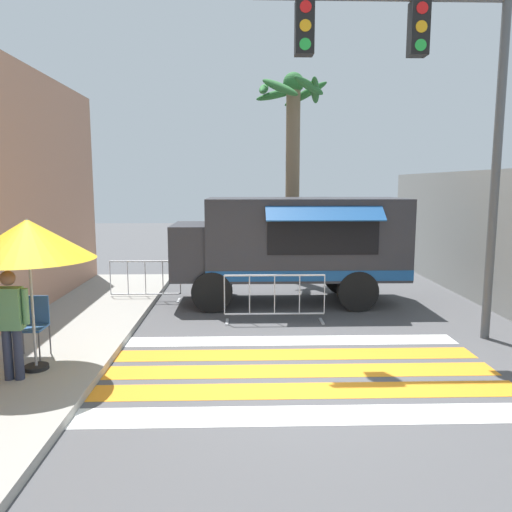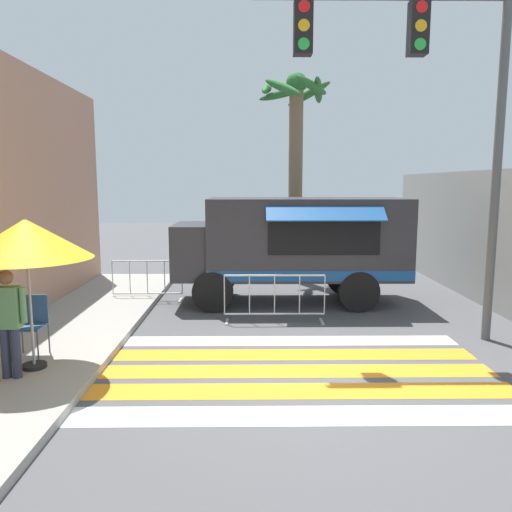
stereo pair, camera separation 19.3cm
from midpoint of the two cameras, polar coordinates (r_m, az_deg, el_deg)
name	(u,v)px [view 2 (the right image)]	position (r m, az deg, el deg)	size (l,w,h in m)	color
ground_plane	(289,375)	(7.87, 4.54, -13.43)	(60.00, 60.00, 0.00)	#4C4C4F
crosswalk_painted	(288,371)	(8.02, 4.43, -12.97)	(6.40, 3.60, 0.01)	white
food_truck	(289,241)	(12.16, 4.21, 1.70)	(5.56, 2.48, 2.56)	#2D2D33
traffic_signal_pole	(421,83)	(9.69, 18.96, 18.23)	(4.59, 0.29, 6.49)	#515456
patio_umbrella	(26,239)	(8.02, -24.17, 1.74)	(1.90, 1.90, 2.27)	black
folding_chair	(31,320)	(8.89, -23.74, -6.67)	(0.46, 0.46, 0.98)	#4C4C51
vendor_person	(8,318)	(7.91, -25.83, -6.37)	(0.53, 0.21, 1.58)	#2D3347
barricade_front	(275,299)	(10.52, 2.66, -4.90)	(2.13, 0.44, 1.03)	#B7BABF
barricade_side	(147,281)	(12.71, -11.89, -2.83)	(1.75, 0.44, 1.03)	#B7BABF
palm_tree	(295,145)	(14.95, 4.84, 12.54)	(2.24, 2.22, 6.07)	#7A664C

